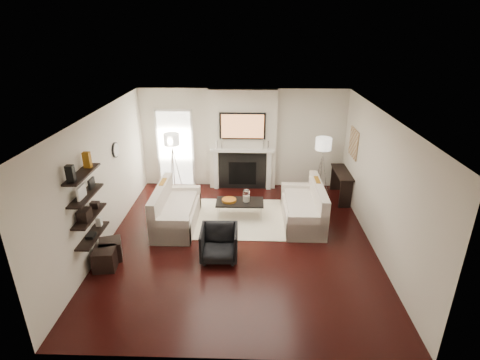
{
  "coord_description": "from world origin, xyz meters",
  "views": [
    {
      "loc": [
        0.23,
        -6.77,
        4.26
      ],
      "look_at": [
        0.0,
        0.6,
        1.15
      ],
      "focal_mm": 28.0,
      "sensor_mm": 36.0,
      "label": 1
    }
  ],
  "objects_px": {
    "coffee_table": "(240,202)",
    "lamp_right_shade": "(324,144)",
    "loveseat_right_base": "(302,214)",
    "armchair": "(219,242)",
    "ottoman_near": "(111,250)",
    "loveseat_left_base": "(177,216)",
    "lamp_left_shade": "(172,139)"
  },
  "relations": [
    {
      "from": "ottoman_near",
      "to": "lamp_right_shade",
      "type": "bearing_deg",
      "value": 33.53
    },
    {
      "from": "loveseat_left_base",
      "to": "coffee_table",
      "type": "bearing_deg",
      "value": 15.48
    },
    {
      "from": "coffee_table",
      "to": "armchair",
      "type": "xyz_separation_m",
      "value": [
        -0.35,
        -1.67,
        -0.04
      ]
    },
    {
      "from": "lamp_left_shade",
      "to": "ottoman_near",
      "type": "relative_size",
      "value": 1.0
    },
    {
      "from": "armchair",
      "to": "loveseat_right_base",
      "type": "bearing_deg",
      "value": 39.14
    },
    {
      "from": "loveseat_right_base",
      "to": "ottoman_near",
      "type": "height_order",
      "value": "loveseat_right_base"
    },
    {
      "from": "coffee_table",
      "to": "lamp_left_shade",
      "type": "xyz_separation_m",
      "value": [
        -1.83,
        1.52,
        1.05
      ]
    },
    {
      "from": "coffee_table",
      "to": "lamp_left_shade",
      "type": "relative_size",
      "value": 2.75
    },
    {
      "from": "loveseat_right_base",
      "to": "lamp_right_shade",
      "type": "bearing_deg",
      "value": 65.92
    },
    {
      "from": "ottoman_near",
      "to": "coffee_table",
      "type": "bearing_deg",
      "value": 35.56
    },
    {
      "from": "loveseat_right_base",
      "to": "armchair",
      "type": "bearing_deg",
      "value": -139.93
    },
    {
      "from": "coffee_table",
      "to": "lamp_right_shade",
      "type": "bearing_deg",
      "value": 31.0
    },
    {
      "from": "armchair",
      "to": "ottoman_near",
      "type": "relative_size",
      "value": 1.8
    },
    {
      "from": "loveseat_left_base",
      "to": "ottoman_near",
      "type": "distance_m",
      "value": 1.72
    },
    {
      "from": "coffee_table",
      "to": "lamp_left_shade",
      "type": "bearing_deg",
      "value": 140.36
    },
    {
      "from": "coffee_table",
      "to": "armchair",
      "type": "distance_m",
      "value": 1.7
    },
    {
      "from": "loveseat_right_base",
      "to": "loveseat_left_base",
      "type": "bearing_deg",
      "value": -175.48
    },
    {
      "from": "loveseat_left_base",
      "to": "loveseat_right_base",
      "type": "relative_size",
      "value": 1.0
    },
    {
      "from": "coffee_table",
      "to": "ottoman_near",
      "type": "height_order",
      "value": "coffee_table"
    },
    {
      "from": "coffee_table",
      "to": "loveseat_left_base",
      "type": "bearing_deg",
      "value": -164.52
    },
    {
      "from": "loveseat_right_base",
      "to": "ottoman_near",
      "type": "relative_size",
      "value": 4.5
    },
    {
      "from": "coffee_table",
      "to": "ottoman_near",
      "type": "distance_m",
      "value": 3.02
    },
    {
      "from": "coffee_table",
      "to": "ottoman_near",
      "type": "bearing_deg",
      "value": -144.44
    },
    {
      "from": "ottoman_near",
      "to": "lamp_left_shade",
      "type": "bearing_deg",
      "value": 79.26
    },
    {
      "from": "lamp_left_shade",
      "to": "coffee_table",
      "type": "bearing_deg",
      "value": -39.64
    },
    {
      "from": "loveseat_left_base",
      "to": "lamp_left_shade",
      "type": "height_order",
      "value": "lamp_left_shade"
    },
    {
      "from": "loveseat_left_base",
      "to": "armchair",
      "type": "relative_size",
      "value": 2.49
    },
    {
      "from": "loveseat_right_base",
      "to": "coffee_table",
      "type": "relative_size",
      "value": 1.64
    },
    {
      "from": "loveseat_right_base",
      "to": "armchair",
      "type": "relative_size",
      "value": 2.49
    },
    {
      "from": "loveseat_right_base",
      "to": "coffee_table",
      "type": "height_order",
      "value": "same"
    },
    {
      "from": "ottoman_near",
      "to": "loveseat_right_base",
      "type": "bearing_deg",
      "value": 22.2
    },
    {
      "from": "loveseat_left_base",
      "to": "lamp_right_shade",
      "type": "relative_size",
      "value": 4.5
    }
  ]
}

